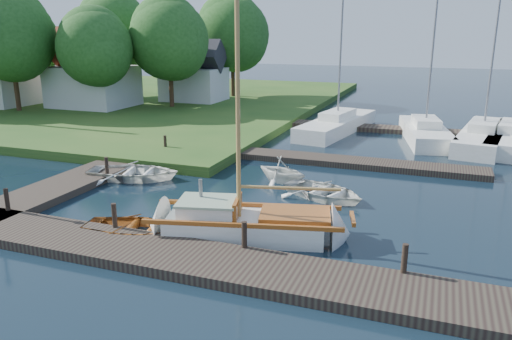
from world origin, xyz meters
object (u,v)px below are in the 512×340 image
(tender_c, at_px, (324,189))
(tree_4, at_px, (114,32))
(tender_a, at_px, (134,170))
(mooring_post_3, at_px, (405,258))
(mooring_post_5, at_px, (165,143))
(mooring_post_2, at_px, (244,235))
(sailboat, at_px, (250,226))
(marina_boat_2, at_px, (425,131))
(marina_boat_1, at_px, (337,123))
(house_a, at_px, (93,76))
(house_c, at_px, (194,76))
(mooring_post_1, at_px, (114,215))
(mooring_post_4, at_px, (107,166))
(tree_5, at_px, (30,42))
(tree_3, at_px, (169,39))
(tree_2, at_px, (95,47))
(tree_1, at_px, (10,36))
(mooring_post_0, at_px, (7,199))
(tender_b, at_px, (282,168))
(tree_7, at_px, (233,33))
(dinghy, at_px, (135,224))
(marina_boat_4, at_px, (512,136))
(marina_boat_3, at_px, (483,135))

(tender_c, xyz_separation_m, tree_4, (-24.46, 20.94, 6.01))
(tender_a, bearing_deg, tender_c, -102.51)
(mooring_post_3, xyz_separation_m, mooring_post_5, (-13.00, 10.00, 0.00))
(mooring_post_2, relative_size, tender_c, 0.23)
(sailboat, height_order, marina_boat_2, marina_boat_2)
(sailboat, height_order, marina_boat_1, marina_boat_1)
(mooring_post_2, distance_m, marina_boat_1, 19.73)
(house_a, relative_size, house_c, 1.19)
(mooring_post_1, xyz_separation_m, house_c, (-11.00, 27.00, 1.88))
(mooring_post_4, relative_size, tree_5, 0.10)
(tree_5, bearing_deg, tree_3, -7.12)
(mooring_post_3, relative_size, marina_boat_2, 0.07)
(tree_5, bearing_deg, tree_2, -26.57)
(tree_1, bearing_deg, tree_2, 18.43)
(mooring_post_1, height_order, tree_3, tree_3)
(mooring_post_1, distance_m, tree_2, 24.67)
(tree_1, bearing_deg, tree_3, 30.96)
(mooring_post_0, height_order, house_c, house_c)
(mooring_post_1, distance_m, mooring_post_5, 10.77)
(mooring_post_5, bearing_deg, house_c, 112.38)
(tender_b, bearing_deg, marina_boat_1, 19.17)
(tender_a, relative_size, tree_1, 0.44)
(tree_3, bearing_deg, tender_c, -45.82)
(tree_5, bearing_deg, tree_7, 18.43)
(tree_1, xyz_separation_m, tree_4, (2.00, 10.00, 0.28))
(dinghy, bearing_deg, marina_boat_2, -34.47)
(mooring_post_1, height_order, tender_b, tender_b)
(mooring_post_5, bearing_deg, sailboat, -46.38)
(tree_3, relative_size, tree_7, 0.93)
(marina_boat_4, height_order, house_c, marina_boat_4)
(mooring_post_1, xyz_separation_m, mooring_post_5, (-4.00, 10.00, 0.00))
(mooring_post_4, distance_m, tree_5, 30.87)
(house_a, bearing_deg, marina_boat_1, -3.70)
(mooring_post_1, xyz_separation_m, tree_1, (-21.00, 17.05, 5.39))
(tender_c, xyz_separation_m, tree_5, (-32.46, 18.94, 5.06))
(mooring_post_0, height_order, mooring_post_1, same)
(mooring_post_0, relative_size, tender_b, 0.33)
(mooring_post_5, xyz_separation_m, tender_c, (9.46, -3.89, -0.34))
(mooring_post_0, xyz_separation_m, tender_b, (7.76, 7.53, -0.07))
(marina_boat_4, relative_size, tree_1, 1.20)
(mooring_post_2, bearing_deg, marina_boat_4, 64.62)
(mooring_post_1, xyz_separation_m, marina_boat_4, (13.53, 19.03, -0.13))
(tree_2, relative_size, tree_5, 0.97)
(tree_4, bearing_deg, mooring_post_3, -44.01)
(marina_boat_1, xyz_separation_m, tree_5, (-30.23, 5.36, 4.86))
(mooring_post_3, height_order, marina_boat_4, marina_boat_4)
(mooring_post_4, height_order, marina_boat_2, marina_boat_2)
(mooring_post_2, height_order, tender_a, mooring_post_2)
(marina_boat_2, distance_m, marina_boat_4, 4.77)
(mooring_post_3, relative_size, marina_boat_3, 0.07)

